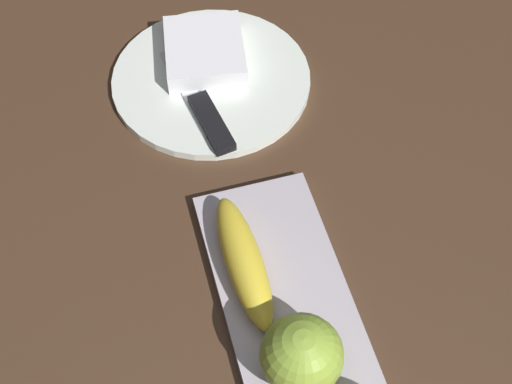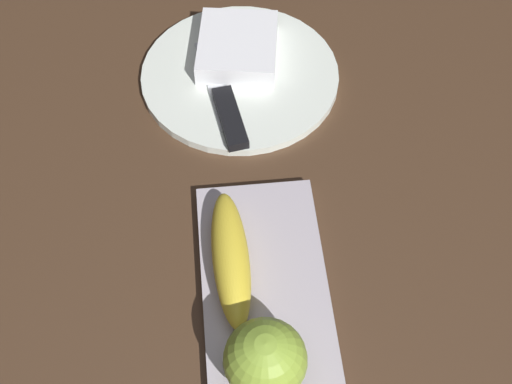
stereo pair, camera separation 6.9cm
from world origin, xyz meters
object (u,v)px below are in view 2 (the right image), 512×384
at_px(apple, 265,360).
at_px(dinner_plate, 240,75).
at_px(knife, 227,109).
at_px(folded_napkin, 238,47).
at_px(banana, 234,258).

bearing_deg(apple, dinner_plate, -1.46).
height_order(dinner_plate, knife, knife).
height_order(folded_napkin, knife, folded_napkin).
height_order(apple, knife, apple).
bearing_deg(folded_napkin, banana, 174.54).
distance_m(banana, folded_napkin, 0.30).
relative_size(apple, banana, 0.49).
bearing_deg(dinner_plate, banana, 173.93).
distance_m(banana, knife, 0.21).
relative_size(dinner_plate, knife, 1.36).
bearing_deg(folded_napkin, dinner_plate, 180.00).
xyz_separation_m(folded_napkin, knife, (-0.09, 0.02, -0.01)).
relative_size(dinner_plate, folded_napkin, 2.22).
distance_m(apple, knife, 0.32).
xyz_separation_m(banana, knife, (0.21, -0.01, -0.02)).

